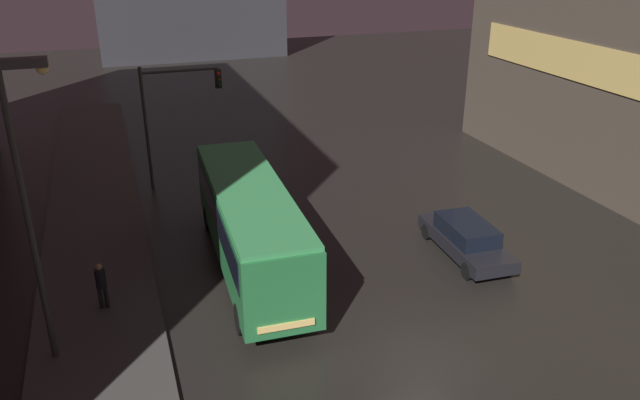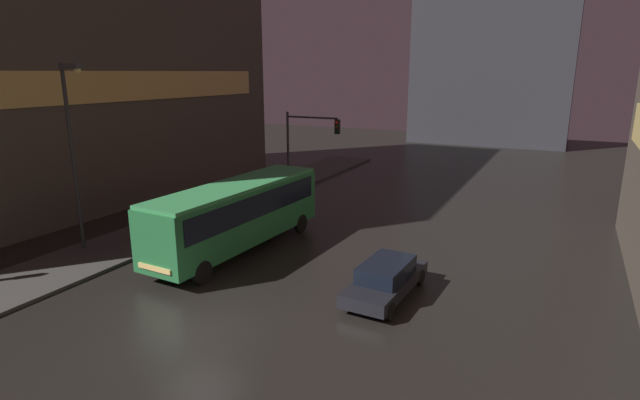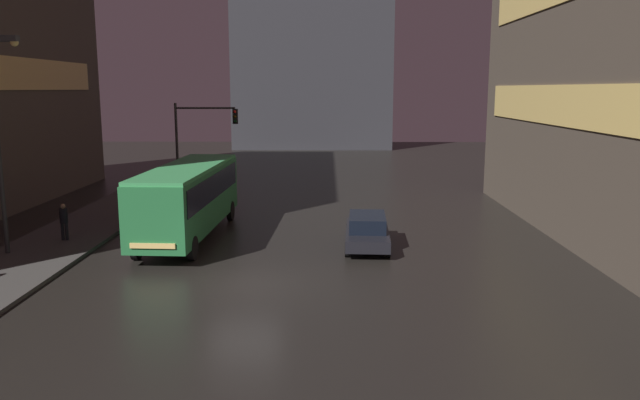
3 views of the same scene
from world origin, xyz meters
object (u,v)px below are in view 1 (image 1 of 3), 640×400
(bus_near, at_px, (250,219))
(street_lamp_sidewalk, at_px, (28,176))
(car_taxi, at_px, (466,238))
(traffic_light_main, at_px, (173,104))
(pedestrian_mid, at_px, (101,282))

(bus_near, relative_size, street_lamp_sidewalk, 1.23)
(car_taxi, xyz_separation_m, street_lamp_sidewalk, (-14.66, -1.77, 5.07))
(car_taxi, distance_m, traffic_light_main, 15.12)
(pedestrian_mid, distance_m, traffic_light_main, 11.85)
(car_taxi, height_order, traffic_light_main, traffic_light_main)
(bus_near, bearing_deg, pedestrian_mid, 14.94)
(car_taxi, xyz_separation_m, pedestrian_mid, (-13.43, 0.46, 0.37))
(car_taxi, distance_m, street_lamp_sidewalk, 15.61)
(car_taxi, height_order, pedestrian_mid, pedestrian_mid)
(car_taxi, bearing_deg, street_lamp_sidewalk, 9.53)
(bus_near, height_order, street_lamp_sidewalk, street_lamp_sidewalk)
(bus_near, distance_m, street_lamp_sidewalk, 8.28)
(street_lamp_sidewalk, bearing_deg, bus_near, 27.63)
(street_lamp_sidewalk, bearing_deg, pedestrian_mid, 61.25)
(pedestrian_mid, height_order, street_lamp_sidewalk, street_lamp_sidewalk)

